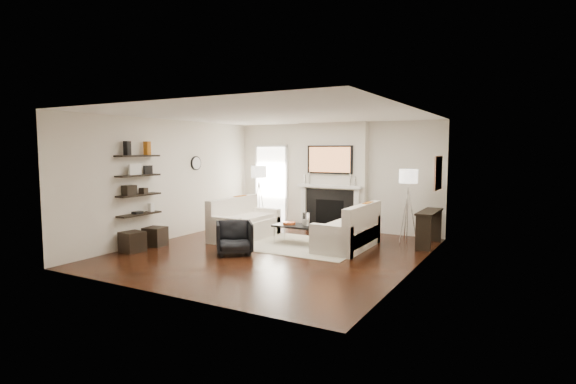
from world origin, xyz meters
The scene contains 71 objects.
room_envelope centered at (0.00, 0.00, 1.35)m, with size 6.00×6.00×6.00m.
chimney_breast centered at (0.00, 2.88, 1.35)m, with size 1.80×0.25×2.70m, color silver.
fireplace_surround centered at (0.00, 2.74, 0.52)m, with size 1.30×0.02×1.04m, color black.
firebox centered at (0.00, 2.73, 0.45)m, with size 0.75×0.02×0.65m, color black.
mantel_pilaster_l centered at (-0.72, 2.71, 0.55)m, with size 0.12×0.08×1.10m, color white.
mantel_pilaster_r centered at (0.72, 2.71, 0.55)m, with size 0.12×0.08×1.10m, color white.
mantel_shelf centered at (0.00, 2.69, 1.12)m, with size 1.70×0.18×0.07m, color white.
tv_body centered at (0.00, 2.71, 1.78)m, with size 1.20×0.06×0.70m, color black.
tv_screen centered at (0.00, 2.68, 1.78)m, with size 1.10×0.01×0.62m, color #BF723F.
candlestick_l_tall centered at (-0.55, 2.70, 1.30)m, with size 0.04×0.04×0.30m, color silver.
candlestick_l_short centered at (-0.68, 2.70, 1.27)m, with size 0.04×0.04×0.24m, color silver.
candlestick_r_tall centered at (0.55, 2.70, 1.30)m, with size 0.04×0.04×0.30m, color silver.
candlestick_r_short centered at (0.68, 2.70, 1.27)m, with size 0.04×0.04×0.24m, color silver.
hallway_panel centered at (-1.85, 2.98, 1.05)m, with size 0.90×0.02×2.10m, color white.
door_trim_l centered at (-2.33, 2.96, 1.05)m, with size 0.06×0.06×2.16m, color white.
door_trim_r centered at (-1.37, 2.96, 1.05)m, with size 0.06×0.06×2.16m, color white.
door_trim_top centered at (-1.85, 2.96, 2.13)m, with size 1.02×0.06×0.06m, color white.
rug centered at (0.19, 0.82, 0.01)m, with size 2.60×2.00×0.01m, color beige.
loveseat_left_base centered at (-1.28, 0.87, 0.21)m, with size 0.85×1.80×0.42m, color silver.
loveseat_left_back centered at (-1.62, 0.87, 0.53)m, with size 0.18×1.80×0.80m, color silver.
loveseat_left_arm_n centered at (-1.28, 0.06, 0.30)m, with size 0.85×0.18×0.60m, color silver.
loveseat_left_arm_s centered at (-1.28, 1.68, 0.30)m, with size 0.85×0.18×0.60m, color silver.
loveseat_left_cushion centered at (-1.23, 0.87, 0.47)m, with size 0.63×1.44×0.10m, color silver.
pillow_left_orange centered at (-1.62, 1.17, 0.73)m, with size 0.10×0.42×0.42m, color #AB5E15.
pillow_left_charcoal centered at (-1.62, 0.57, 0.72)m, with size 0.10×0.40×0.40m, color black.
loveseat_right_base centered at (1.14, 1.06, 0.21)m, with size 0.85×1.80×0.42m, color silver.
loveseat_right_back centered at (1.47, 1.06, 0.53)m, with size 0.18×1.80×0.80m, color silver.
loveseat_right_arm_n centered at (1.14, 0.25, 0.30)m, with size 0.85×0.18×0.60m, color silver.
loveseat_right_arm_s centered at (1.14, 1.87, 0.30)m, with size 0.85×0.18×0.60m, color silver.
loveseat_right_cushion centered at (1.09, 1.06, 0.47)m, with size 0.63×1.44×0.10m, color silver.
pillow_right_orange centered at (1.47, 1.36, 0.73)m, with size 0.10×0.42×0.42m, color #AB5E15.
pillow_right_charcoal centered at (1.47, 0.76, 0.72)m, with size 0.10×0.40×0.40m, color black.
coffee_table centered at (0.12, 0.89, 0.40)m, with size 1.10×0.55×0.04m, color black.
coffee_leg_nw centered at (-0.38, 0.67, 0.19)m, with size 0.02×0.02×0.38m, color silver.
coffee_leg_ne centered at (0.62, 0.67, 0.19)m, with size 0.02×0.02×0.38m, color silver.
coffee_leg_sw centered at (-0.38, 1.11, 0.19)m, with size 0.02×0.02×0.38m, color silver.
coffee_leg_se centered at (0.62, 1.11, 0.19)m, with size 0.02×0.02×0.38m, color silver.
hurricane_glass centered at (0.27, 0.89, 0.56)m, with size 0.17×0.17×0.29m, color white.
hurricane_candle centered at (0.27, 0.89, 0.50)m, with size 0.09×0.09×0.13m, color white.
copper_bowl centered at (-0.13, 0.89, 0.45)m, with size 0.28×0.28×0.05m, color #CD5122.
armchair centered at (-0.59, -0.49, 0.35)m, with size 0.68×0.64×0.70m, color black.
lamp_left_post centered at (-1.85, 2.34, 0.60)m, with size 0.02×0.02×1.20m, color silver.
lamp_left_shade centered at (-1.85, 2.34, 1.45)m, with size 0.40×0.40×0.30m, color white.
lamp_left_leg_a centered at (-1.74, 2.34, 0.60)m, with size 0.02×0.02×1.25m, color silver.
lamp_left_leg_b centered at (-1.91, 2.44, 0.60)m, with size 0.02×0.02×1.25m, color silver.
lamp_left_leg_c centered at (-1.91, 2.25, 0.60)m, with size 0.02×0.02×1.25m, color silver.
lamp_right_post centered at (2.05, 2.32, 0.60)m, with size 0.02×0.02×1.20m, color silver.
lamp_right_shade centered at (2.05, 2.32, 1.45)m, with size 0.40×0.40×0.30m, color white.
lamp_right_leg_a centered at (2.16, 2.32, 0.60)m, with size 0.02×0.02×1.25m, color silver.
lamp_right_leg_b centered at (2.00, 2.42, 0.60)m, with size 0.02×0.02×1.25m, color silver.
lamp_right_leg_c centered at (1.99, 2.23, 0.60)m, with size 0.02×0.02×1.25m, color silver.
console_top centered at (2.57, 2.09, 0.73)m, with size 0.35×1.20×0.04m, color black.
console_leg_n centered at (2.57, 1.54, 0.35)m, with size 0.30×0.04×0.71m, color black.
console_leg_s centered at (2.57, 2.64, 0.35)m, with size 0.30×0.04×0.71m, color black.
wall_art centered at (2.73, 2.05, 1.55)m, with size 0.03×0.70×0.70m, color tan.
shelf_bottom centered at (-2.62, -1.00, 0.70)m, with size 0.25×1.00×0.04m, color black.
shelf_lower centered at (-2.62, -1.00, 1.10)m, with size 0.25×1.00×0.04m, color black.
shelf_upper centered at (-2.62, -1.00, 1.50)m, with size 0.25×1.00×0.04m, color black.
shelf_top centered at (-2.62, -1.00, 1.90)m, with size 0.25×1.00×0.04m, color black.
decor_magfile_a centered at (-2.62, -1.26, 2.06)m, with size 0.12×0.10×0.28m, color black.
decor_magfile_b centered at (-2.62, -0.74, 2.06)m, with size 0.12×0.10×0.28m, color #AB5E15.
decor_frame_a centered at (-2.62, -1.08, 1.63)m, with size 0.04×0.30×0.22m, color white.
decor_frame_b centered at (-2.62, -0.73, 1.61)m, with size 0.04×0.22×0.18m, color black.
decor_wine_rack centered at (-2.62, -1.24, 1.22)m, with size 0.18×0.25×0.20m, color black.
decor_box_small centered at (-2.62, -0.87, 1.18)m, with size 0.15×0.12×0.12m, color black.
decor_books centered at (-2.62, -1.05, 0.74)m, with size 0.14×0.20×0.05m, color black.
decor_box_tall centered at (-2.62, -0.68, 0.81)m, with size 0.10×0.10×0.18m, color white.
clock_rim centered at (-2.73, 0.90, 1.70)m, with size 0.34×0.34×0.04m, color black.
clock_face centered at (-2.71, 0.90, 1.70)m, with size 0.29×0.29×0.01m, color white.
ottoman_near centered at (-2.47, -0.73, 0.20)m, with size 0.40×0.40×0.40m, color black.
ottoman_far centered at (-2.47, -1.34, 0.20)m, with size 0.40×0.40×0.40m, color black.
Camera 1 is at (4.54, -7.50, 2.03)m, focal length 28.00 mm.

